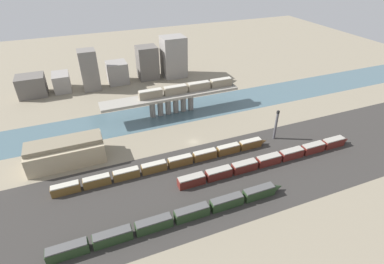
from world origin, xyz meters
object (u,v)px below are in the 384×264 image
(warehouse_building, at_px, (66,152))
(signal_tower, at_px, (276,125))
(train_on_bridge, at_px, (190,88))
(train_yard_mid, at_px, (272,159))
(train_yard_near, at_px, (178,217))
(train_yard_far, at_px, (170,163))

(warehouse_building, bearing_deg, signal_tower, -10.93)
(train_on_bridge, height_order, train_yard_mid, train_on_bridge)
(warehouse_building, bearing_deg, train_yard_mid, -22.66)
(train_on_bridge, bearing_deg, warehouse_building, -159.32)
(train_yard_mid, bearing_deg, train_yard_near, -162.34)
(train_on_bridge, height_order, warehouse_building, train_on_bridge)
(warehouse_building, distance_m, signal_tower, 82.20)
(train_yard_mid, bearing_deg, signal_tower, 51.71)
(train_yard_near, xyz_separation_m, train_yard_far, (5.93, 24.86, -0.06))
(signal_tower, bearing_deg, train_on_bridge, 121.68)
(train_on_bridge, distance_m, signal_tower, 44.18)
(signal_tower, bearing_deg, train_yard_far, -177.57)
(train_yard_near, distance_m, train_yard_mid, 43.51)
(train_on_bridge, bearing_deg, train_yard_near, -114.46)
(train_yard_far, bearing_deg, signal_tower, 2.43)
(signal_tower, bearing_deg, train_yard_mid, -128.29)
(train_yard_mid, xyz_separation_m, signal_tower, (10.76, 13.62, 4.62))
(warehouse_building, bearing_deg, train_yard_far, -27.02)
(train_yard_mid, relative_size, warehouse_building, 2.73)
(train_yard_far, height_order, signal_tower, signal_tower)
(train_yard_mid, height_order, warehouse_building, warehouse_building)
(train_yard_mid, height_order, train_yard_far, train_yard_mid)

